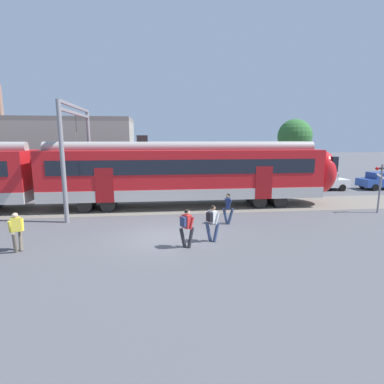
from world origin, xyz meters
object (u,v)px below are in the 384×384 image
object	(u,v)px
pedestrian_yellow	(16,228)
crossing_signal	(381,181)
commuter_train	(50,175)
parked_car_blue	(381,181)
pedestrian_white	(212,220)
pedestrian_navy	(228,206)
pedestrian_red	(186,225)
parked_car_white	(324,181)

from	to	relation	value
pedestrian_yellow	crossing_signal	world-z (taller)	crossing_signal
commuter_train	parked_car_blue	size ratio (longest dim) A/B	9.35
pedestrian_white	pedestrian_navy	distance (m)	3.02
pedestrian_red	pedestrian_yellow	bearing A→B (deg)	177.27
commuter_train	parked_car_white	bearing A→B (deg)	13.46
pedestrian_red	parked_car_blue	bearing A→B (deg)	34.08
pedestrian_red	parked_car_blue	distance (m)	22.79
parked_car_blue	pedestrian_red	bearing A→B (deg)	-145.92
parked_car_white	pedestrian_red	bearing A→B (deg)	-136.29
commuter_train	parked_car_blue	bearing A→B (deg)	10.57
pedestrian_navy	pedestrian_red	bearing A→B (deg)	-127.44
pedestrian_navy	pedestrian_yellow	bearing A→B (deg)	-162.25
commuter_train	pedestrian_yellow	distance (m)	7.63
pedestrian_white	crossing_signal	xyz separation A→B (m)	(11.11, 4.03, 1.02)
pedestrian_white	parked_car_white	size ratio (longest dim) A/B	0.41
pedestrian_white	parked_car_blue	distance (m)	21.45
commuter_train	pedestrian_yellow	bearing A→B (deg)	-81.54
pedestrian_red	pedestrian_navy	world-z (taller)	same
crossing_signal	commuter_train	bearing A→B (deg)	171.23
parked_car_white	parked_car_blue	bearing A→B (deg)	-1.36
pedestrian_red	pedestrian_navy	size ratio (longest dim) A/B	1.00
pedestrian_white	parked_car_white	xyz separation A→B (m)	(12.29, 12.28, -0.21)
commuter_train	pedestrian_red	bearing A→B (deg)	-44.42
pedestrian_red	pedestrian_white	xyz separation A→B (m)	(1.20, 0.62, 0.00)
pedestrian_yellow	parked_car_white	bearing A→B (deg)	31.75
pedestrian_yellow	parked_car_blue	size ratio (longest dim) A/B	0.41
pedestrian_red	crossing_signal	distance (m)	13.19
pedestrian_navy	crossing_signal	distance (m)	9.91
pedestrian_red	crossing_signal	size ratio (longest dim) A/B	0.56
pedestrian_white	commuter_train	bearing A→B (deg)	141.91
pedestrian_navy	commuter_train	bearing A→B (deg)	156.99
commuter_train	pedestrian_navy	distance (m)	11.45
pedestrian_yellow	pedestrian_white	size ratio (longest dim) A/B	1.00
pedestrian_navy	parked_car_blue	bearing A→B (deg)	30.05
pedestrian_white	pedestrian_navy	bearing A→B (deg)	63.56
commuter_train	pedestrian_navy	bearing A→B (deg)	-23.01
pedestrian_red	crossing_signal	bearing A→B (deg)	20.69
pedestrian_navy	parked_car_white	xyz separation A→B (m)	(10.95, 9.57, -0.18)
crossing_signal	parked_car_white	bearing A→B (deg)	81.81
pedestrian_navy	pedestrian_white	bearing A→B (deg)	-116.44
commuter_train	crossing_signal	size ratio (longest dim) A/B	12.68
pedestrian_white	parked_car_white	distance (m)	17.38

